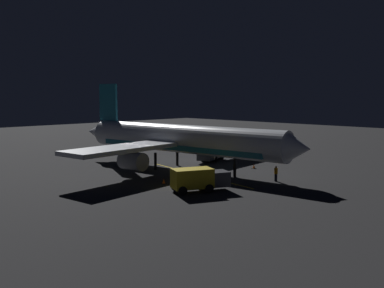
% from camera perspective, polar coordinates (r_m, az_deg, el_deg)
% --- Properties ---
extents(ground_plane, '(180.00, 180.00, 0.20)m').
position_cam_1_polar(ground_plane, '(56.03, -1.46, -3.50)').
color(ground_plane, '#252526').
extents(apron_guide_stripe, '(3.72, 19.48, 0.01)m').
position_cam_1_polar(apron_guide_stripe, '(52.47, 0.72, -4.07)').
color(apron_guide_stripe, gold).
rests_on(apron_guide_stripe, ground_plane).
extents(airliner, '(32.56, 36.60, 11.27)m').
position_cam_1_polar(airliner, '(55.87, -1.95, 0.56)').
color(airliner, silver).
rests_on(airliner, ground_plane).
extents(baggage_truck, '(6.11, 4.29, 2.37)m').
position_cam_1_polar(baggage_truck, '(43.07, 0.81, -4.75)').
color(baggage_truck, gold).
rests_on(baggage_truck, ground_plane).
extents(catering_truck, '(6.42, 4.24, 2.61)m').
position_cam_1_polar(catering_truck, '(63.07, 2.58, -1.07)').
color(catering_truck, silver).
rests_on(catering_truck, ground_plane).
extents(ground_crew_worker, '(0.40, 0.40, 1.74)m').
position_cam_1_polar(ground_crew_worker, '(49.16, 11.07, -3.86)').
color(ground_crew_worker, black).
rests_on(ground_crew_worker, ground_plane).
extents(traffic_cone_near_left, '(0.50, 0.50, 0.55)m').
position_cam_1_polar(traffic_cone_near_left, '(45.36, 1.70, -5.43)').
color(traffic_cone_near_left, '#EA590F').
rests_on(traffic_cone_near_left, ground_plane).
extents(traffic_cone_near_right, '(0.50, 0.50, 0.55)m').
position_cam_1_polar(traffic_cone_near_right, '(57.30, 8.21, -2.98)').
color(traffic_cone_near_right, '#EA590F').
rests_on(traffic_cone_near_right, ground_plane).
extents(traffic_cone_under_wing, '(0.50, 0.50, 0.55)m').
position_cam_1_polar(traffic_cone_under_wing, '(43.43, 2.58, -5.97)').
color(traffic_cone_under_wing, '#EA590F').
rests_on(traffic_cone_under_wing, ground_plane).
extents(traffic_cone_far, '(0.50, 0.50, 0.55)m').
position_cam_1_polar(traffic_cone_far, '(47.21, -3.76, -4.97)').
color(traffic_cone_far, '#EA590F').
rests_on(traffic_cone_far, ground_plane).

